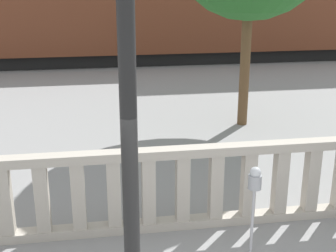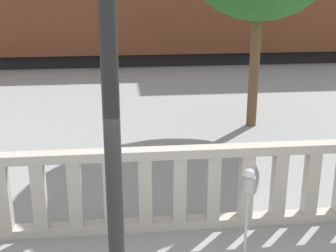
{
  "view_description": "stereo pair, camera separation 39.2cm",
  "coord_description": "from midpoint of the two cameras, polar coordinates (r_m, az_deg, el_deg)",
  "views": [
    {
      "loc": [
        -1.24,
        -3.32,
        3.84
      ],
      "look_at": [
        -0.07,
        4.06,
        1.35
      ],
      "focal_mm": 50.0,
      "sensor_mm": 36.0,
      "label": 1
    },
    {
      "loc": [
        -0.85,
        -3.37,
        3.84
      ],
      "look_at": [
        -0.07,
        4.06,
        1.35
      ],
      "focal_mm": 50.0,
      "sensor_mm": 36.0,
      "label": 2
    }
  ],
  "objects": [
    {
      "name": "balustrade",
      "position": [
        7.22,
        0.22,
        -7.61
      ],
      "size": [
        14.6,
        0.24,
        1.33
      ],
      "color": "#ADA599",
      "rests_on": "ground"
    },
    {
      "name": "parking_meter",
      "position": [
        6.4,
        8.79,
        -7.11
      ],
      "size": [
        0.18,
        0.18,
        1.36
      ],
      "color": "#99999E",
      "rests_on": "ground"
    },
    {
      "name": "train_near",
      "position": [
        20.58,
        -11.01,
        13.04
      ],
      "size": [
        25.96,
        2.92,
        4.45
      ],
      "color": "black",
      "rests_on": "ground"
    },
    {
      "name": "train_far",
      "position": [
        31.43,
        0.58,
        15.12
      ],
      "size": [
        26.57,
        2.76,
        4.45
      ],
      "color": "black",
      "rests_on": "ground"
    }
  ]
}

